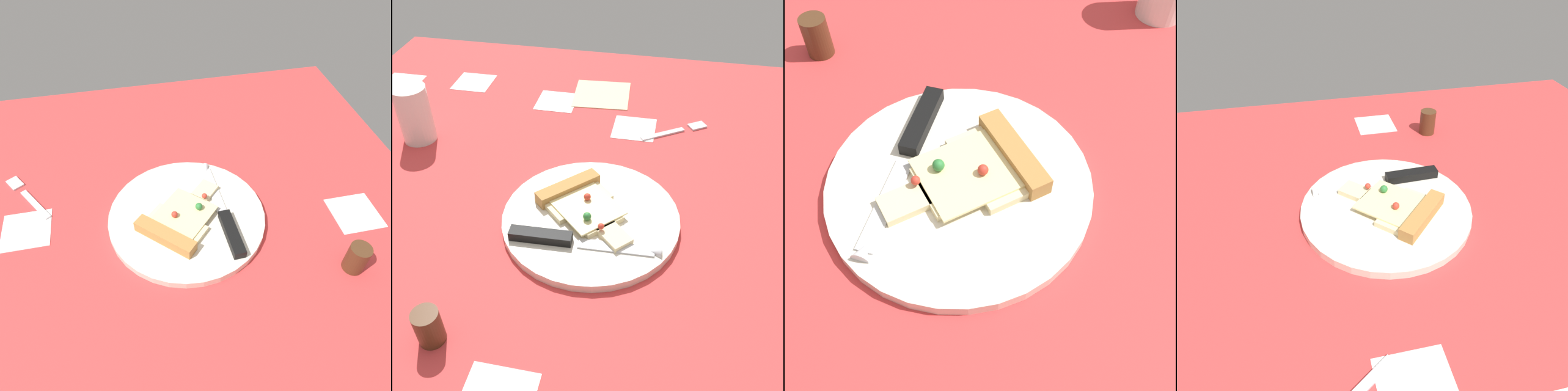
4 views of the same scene
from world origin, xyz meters
The scene contains 8 objects.
ground_plane centered at (-0.03, 0.03, -1.50)cm, with size 116.72×116.72×3.00cm.
plate centered at (7.62, -8.49, 0.74)cm, with size 29.73×29.73×1.49cm, color silver.
pizza_slice centered at (5.75, -6.71, 2.28)cm, with size 17.92×17.72×2.67cm.
knife centered at (5.44, -15.27, 2.09)cm, with size 24.06×2.99×2.45cm.
drinking_glass centered at (-32.14, 9.26, 5.88)cm, with size 6.82×6.82×11.77cm, color silver.
pepper_shaker centered at (-8.84, -34.53, 2.78)cm, with size 3.61×3.61×5.56cm, color #4C2D19.
fork centered at (20.50, 22.37, 0.40)cm, with size 13.76×9.93×0.80cm.
napkin centered at (1.91, 34.83, 0.20)cm, with size 13.00×13.00×0.40cm, color beige.
Camera 2 is at (18.25, -64.62, 55.71)cm, focal length 43.19 mm.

